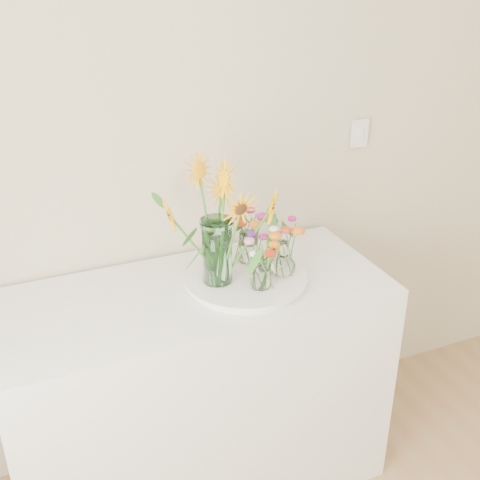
{
  "coord_description": "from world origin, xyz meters",
  "views": [
    {
      "loc": [
        -1.04,
        0.17,
        2.0
      ],
      "look_at": [
        -0.29,
        1.91,
        1.08
      ],
      "focal_mm": 45.0,
      "sensor_mm": 36.0,
      "label": 1
    }
  ],
  "objects": [
    {
      "name": "counter",
      "position": [
        -0.45,
        1.93,
        0.45
      ],
      "size": [
        1.4,
        0.6,
        0.9
      ],
      "primitive_type": "cube",
      "color": "white",
      "rests_on": "ground_plane"
    },
    {
      "name": "tray",
      "position": [
        -0.27,
        1.91,
        0.91
      ],
      "size": [
        0.42,
        0.42,
        0.02
      ],
      "primitive_type": "cylinder",
      "color": "white",
      "rests_on": "counter"
    },
    {
      "name": "mason_jar",
      "position": [
        -0.37,
        1.92,
        1.05
      ],
      "size": [
        0.11,
        0.11,
        0.25
      ],
      "primitive_type": "cylinder",
      "rotation": [
        0.0,
        0.0,
        -0.1
      ],
      "color": "#B6EEE0",
      "rests_on": "tray"
    },
    {
      "name": "sunflower_bouquet",
      "position": [
        -0.37,
        1.92,
        1.16
      ],
      "size": [
        0.67,
        0.67,
        0.46
      ],
      "primitive_type": null,
      "rotation": [
        0.0,
        0.0,
        -0.1
      ],
      "color": "#FFAB05",
      "rests_on": "tray"
    },
    {
      "name": "small_vase_a",
      "position": [
        -0.25,
        1.82,
        0.99
      ],
      "size": [
        0.08,
        0.08,
        0.12
      ],
      "primitive_type": "cylinder",
      "rotation": [
        0.0,
        0.0,
        -0.13
      ],
      "color": "white",
      "rests_on": "tray"
    },
    {
      "name": "wildflower_posy_a",
      "position": [
        -0.25,
        1.82,
        1.03
      ],
      "size": [
        0.2,
        0.2,
        0.21
      ],
      "primitive_type": null,
      "color": "orange",
      "rests_on": "tray"
    },
    {
      "name": "small_vase_b",
      "position": [
        -0.13,
        1.88,
        0.99
      ],
      "size": [
        0.12,
        0.12,
        0.13
      ],
      "primitive_type": null,
      "rotation": [
        0.0,
        0.0,
        0.32
      ],
      "color": "white",
      "rests_on": "tray"
    },
    {
      "name": "wildflower_posy_b",
      "position": [
        -0.13,
        1.88,
        1.04
      ],
      "size": [
        0.19,
        0.19,
        0.22
      ],
      "primitive_type": null,
      "color": "orange",
      "rests_on": "tray"
    },
    {
      "name": "small_vase_c",
      "position": [
        -0.21,
        2.02,
        0.99
      ],
      "size": [
        0.07,
        0.07,
        0.12
      ],
      "primitive_type": "cylinder",
      "rotation": [
        0.0,
        0.0,
        0.02
      ],
      "color": "white",
      "rests_on": "tray"
    },
    {
      "name": "wildflower_posy_c",
      "position": [
        -0.21,
        2.02,
        1.03
      ],
      "size": [
        0.21,
        0.21,
        0.21
      ],
      "primitive_type": null,
      "color": "orange",
      "rests_on": "tray"
    }
  ]
}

